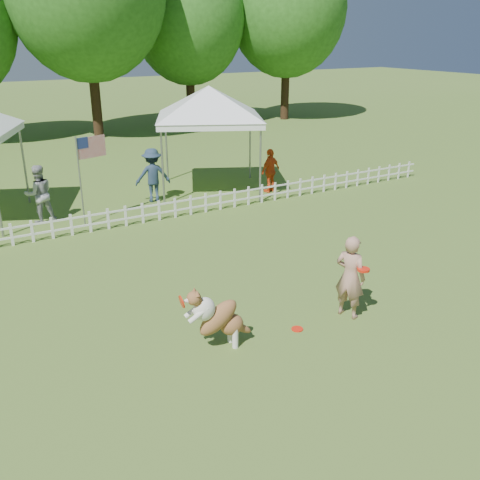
{
  "coord_description": "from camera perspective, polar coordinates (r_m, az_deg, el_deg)",
  "views": [
    {
      "loc": [
        -4.53,
        -6.89,
        5.07
      ],
      "look_at": [
        0.57,
        2.0,
        1.1
      ],
      "focal_mm": 40.0,
      "sensor_mm": 36.0,
      "label": 1
    }
  ],
  "objects": [
    {
      "name": "tree_far_right",
      "position": [
        34.47,
        5.04,
        22.16
      ],
      "size": [
        7.0,
        7.0,
        11.4
      ],
      "primitive_type": null,
      "color": "#275819",
      "rests_on": "ground"
    },
    {
      "name": "spectator_c",
      "position": [
        18.24,
        3.26,
        7.41
      ],
      "size": [
        0.94,
        0.61,
        1.48
      ],
      "primitive_type": "imported",
      "rotation": [
        0.0,
        0.0,
        3.45
      ],
      "color": "#E94E1B",
      "rests_on": "ground"
    },
    {
      "name": "canopy_tent_right",
      "position": [
        18.22,
        -3.25,
        10.52
      ],
      "size": [
        4.4,
        4.4,
        3.42
      ],
      "primitive_type": null,
      "rotation": [
        0.0,
        0.0,
        -0.43
      ],
      "color": "white",
      "rests_on": "ground"
    },
    {
      "name": "spectator_b",
      "position": [
        17.34,
        -9.3,
        6.84
      ],
      "size": [
        1.22,
        0.86,
        1.71
      ],
      "primitive_type": "imported",
      "rotation": [
        0.0,
        0.0,
        2.93
      ],
      "color": "#223349",
      "rests_on": "ground"
    },
    {
      "name": "ground",
      "position": [
        9.68,
        2.99,
        -10.45
      ],
      "size": [
        120.0,
        120.0,
        0.0
      ],
      "primitive_type": "plane",
      "color": "#486E22",
      "rests_on": "ground"
    },
    {
      "name": "handler",
      "position": [
        10.24,
        11.66,
        -3.87
      ],
      "size": [
        0.59,
        0.7,
        1.63
      ],
      "primitive_type": "imported",
      "rotation": [
        0.0,
        0.0,
        1.98
      ],
      "color": "tan",
      "rests_on": "ground"
    },
    {
      "name": "flag_pole",
      "position": [
        15.42,
        -16.66,
        5.94
      ],
      "size": [
        0.95,
        0.39,
        2.5
      ],
      "primitive_type": null,
      "rotation": [
        0.0,
        0.0,
        0.31
      ],
      "color": "gray",
      "rests_on": "ground"
    },
    {
      "name": "dog",
      "position": [
        9.12,
        -2.23,
        -8.25
      ],
      "size": [
        1.18,
        0.48,
        1.19
      ],
      "primitive_type": null,
      "rotation": [
        0.0,
        0.0,
        -0.09
      ],
      "color": "brown",
      "rests_on": "ground"
    },
    {
      "name": "picket_fence",
      "position": [
        15.37,
        -11.22,
        2.68
      ],
      "size": [
        22.0,
        0.08,
        0.6
      ],
      "primitive_type": null,
      "color": "white",
      "rests_on": "ground"
    },
    {
      "name": "spectator_a",
      "position": [
        16.2,
        -20.64,
        4.62
      ],
      "size": [
        0.83,
        0.66,
        1.66
      ],
      "primitive_type": "imported",
      "rotation": [
        0.0,
        0.0,
        3.18
      ],
      "color": "#9A9C9F",
      "rests_on": "ground"
    },
    {
      "name": "tree_center_right",
      "position": [
        28.92,
        -16.02,
        22.88
      ],
      "size": [
        7.6,
        7.6,
        12.6
      ],
      "primitive_type": null,
      "color": "#275819",
      "rests_on": "ground"
    },
    {
      "name": "frisbee_on_turf",
      "position": [
        9.99,
        6.12,
        -9.42
      ],
      "size": [
        0.27,
        0.27,
        0.02
      ],
      "primitive_type": "cylinder",
      "rotation": [
        0.0,
        0.0,
        -0.3
      ],
      "color": "red",
      "rests_on": "ground"
    },
    {
      "name": "tree_right",
      "position": [
        32.36,
        -5.51,
        21.32
      ],
      "size": [
        6.2,
        6.2,
        10.4
      ],
      "primitive_type": null,
      "color": "#275819",
      "rests_on": "ground"
    }
  ]
}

